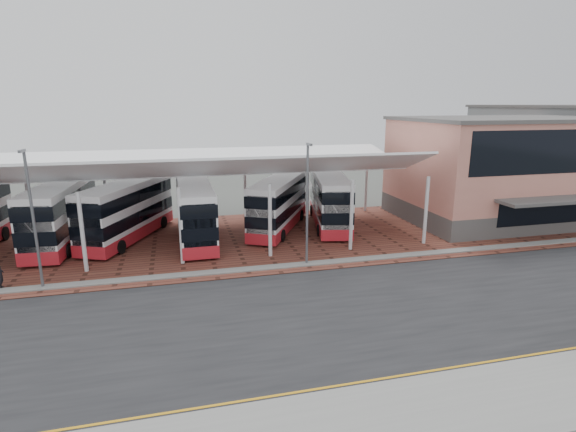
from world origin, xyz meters
name	(u,v)px	position (x,y,z in m)	size (l,w,h in m)	color
ground	(304,309)	(0.00, 0.00, 0.00)	(140.00, 140.00, 0.00)	#4A4C47
road	(310,317)	(0.00, -1.00, 0.01)	(120.00, 14.00, 0.02)	black
forecourt	(283,236)	(2.00, 13.00, 0.03)	(72.00, 16.00, 0.06)	brown
sidewalk	(379,422)	(0.00, -9.00, 0.07)	(120.00, 4.00, 0.14)	slate
north_kerb	(278,267)	(0.00, 6.20, 0.07)	(120.00, 0.80, 0.14)	slate
yellow_line_near	(356,388)	(0.00, -7.00, 0.03)	(120.00, 0.12, 0.01)	orange
yellow_line_far	(353,383)	(0.00, -6.70, 0.03)	(120.00, 0.12, 0.01)	orange
canopy	(177,167)	(-6.00, 13.94, 5.80)	(37.00, 11.63, 7.07)	silver
terminal	(504,169)	(23.00, 13.92, 4.66)	(18.40, 14.40, 9.25)	#53504E
lamp_west	(33,216)	(-14.00, 6.27, 4.36)	(0.16, 0.90, 8.07)	slate
lamp_east	(307,201)	(2.00, 6.27, 4.36)	(0.16, 0.90, 8.07)	slate
bus_1	(61,214)	(-14.66, 15.18, 2.35)	(3.41, 11.35, 4.61)	white
bus_2	(127,211)	(-9.94, 15.24, 2.30)	(6.71, 11.00, 4.50)	white
bus_3	(196,212)	(-4.78, 13.71, 2.27)	(2.73, 10.77, 4.44)	white
bus_4	(279,204)	(2.13, 15.04, 2.21)	(7.11, 10.38, 4.33)	white
bus_5	(329,200)	(6.71, 15.27, 2.28)	(4.76, 11.11, 4.46)	white
pedestrian	(0,274)	(-16.27, 6.73, 0.92)	(0.63, 0.41, 1.72)	black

